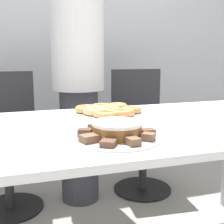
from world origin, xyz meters
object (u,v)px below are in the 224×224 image
office_chair_right (141,132)px  plate_donuts (108,114)px  frosted_cake (117,129)px  person_standing (78,83)px  plate_cake (117,138)px  office_chair_left (7,144)px

office_chair_right → plate_donuts: size_ratio=2.34×
office_chair_right → frosted_cake: 1.26m
person_standing → office_chair_right: (0.49, 0.05, -0.40)m
office_chair_right → plate_cake: office_chair_right is taller
office_chair_right → plate_donuts: 0.84m
frosted_cake → person_standing: bearing=86.0°
office_chair_right → plate_cake: bearing=-112.7°
office_chair_left → plate_donuts: 0.87m
office_chair_left → plate_donuts: size_ratio=2.34×
plate_cake → plate_donuts: bearing=76.8°
plate_cake → frosted_cake: 0.03m
person_standing → frosted_cake: 1.03m
plate_cake → plate_donuts: (0.10, 0.45, 0.00)m
office_chair_left → plate_cake: (0.42, -1.08, 0.29)m
office_chair_left → plate_donuts: office_chair_left is taller
plate_donuts → frosted_cake: (-0.10, -0.45, 0.03)m
plate_cake → office_chair_left: bearing=111.1°
office_chair_right → frosted_cake: bearing=-112.7°
office_chair_left → plate_cake: office_chair_left is taller
office_chair_left → office_chair_right: same height
office_chair_left → frosted_cake: bearing=-67.8°
office_chair_left → office_chair_right: size_ratio=1.00×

